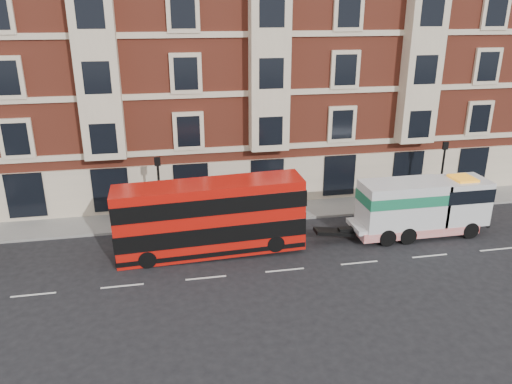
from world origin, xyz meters
TOP-DOWN VIEW (x-y plane):
  - ground at (0.00, 0.00)m, footprint 120.00×120.00m
  - sidewalk at (0.00, 7.50)m, footprint 90.00×3.00m
  - victorian_terrace at (0.50, 15.00)m, footprint 45.00×12.00m
  - lamp_post_west at (-6.00, 6.20)m, footprint 0.35×0.15m
  - lamp_post_east at (12.00, 6.20)m, footprint 0.35×0.15m
  - double_decker_bus at (-3.45, 2.63)m, footprint 9.91×2.27m
  - tow_truck at (8.61, 2.63)m, footprint 7.93×2.34m
  - pedestrian at (-6.69, 6.95)m, footprint 0.66×0.44m

SIDE VIEW (x-z plane):
  - ground at x=0.00m, z-range 0.00..0.00m
  - sidewalk at x=0.00m, z-range 0.00..0.15m
  - pedestrian at x=-6.69m, z-range 0.15..1.93m
  - tow_truck at x=8.61m, z-range 0.10..3.40m
  - double_decker_bus at x=-3.45m, z-range 0.12..4.13m
  - lamp_post_west at x=-6.00m, z-range 0.50..4.85m
  - lamp_post_east at x=12.00m, z-range 0.50..4.85m
  - victorian_terrace at x=0.50m, z-range -0.13..20.27m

